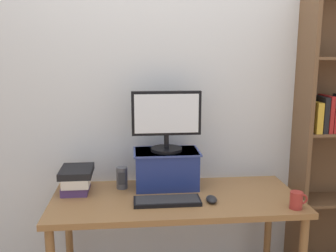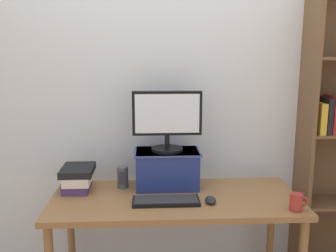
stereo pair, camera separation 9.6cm
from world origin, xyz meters
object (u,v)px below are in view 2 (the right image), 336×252
at_px(desk_speaker, 123,177).
at_px(coffee_mug, 297,202).
at_px(computer_mouse, 211,200).
at_px(computer_monitor, 167,119).
at_px(desk, 175,207).
at_px(keyboard, 166,201).
at_px(book_stack, 78,178).
at_px(riser_box, 167,168).

bearing_deg(desk_speaker, coffee_mug, -22.77).
bearing_deg(computer_mouse, computer_monitor, 130.46).
bearing_deg(coffee_mug, desk, 159.93).
height_order(keyboard, desk_speaker, desk_speaker).
bearing_deg(computer_mouse, keyboard, 177.06).
bearing_deg(keyboard, desk, 56.90).
height_order(desk, coffee_mug, coffee_mug).
bearing_deg(computer_mouse, desk, 152.04).
bearing_deg(coffee_mug, book_stack, 163.07).
bearing_deg(desk_speaker, book_stack, -174.38).
bearing_deg(coffee_mug, desk_speaker, 157.23).
bearing_deg(computer_mouse, desk_speaker, 152.11).
relative_size(desk, computer_mouse, 14.78).
height_order(computer_monitor, desk_speaker, computer_monitor).
height_order(keyboard, book_stack, book_stack).
height_order(book_stack, desk_speaker, book_stack).
xyz_separation_m(riser_box, coffee_mug, (0.71, -0.43, -0.08)).
distance_m(computer_monitor, keyboard, 0.53).
relative_size(desk, desk_speaker, 10.65).
bearing_deg(desk, keyboard, -123.10).
bearing_deg(desk_speaker, desk, -27.85).
bearing_deg(keyboard, computer_mouse, -2.94).
bearing_deg(desk, coffee_mug, -20.07).
bearing_deg(desk, computer_mouse, -27.96).
relative_size(computer_mouse, desk_speaker, 0.72).
bearing_deg(computer_mouse, book_stack, 162.73).
height_order(computer_monitor, computer_mouse, computer_monitor).
distance_m(desk, computer_monitor, 0.57).
height_order(riser_box, coffee_mug, riser_box).
xyz_separation_m(desk, computer_mouse, (0.21, -0.11, 0.09)).
bearing_deg(desk_speaker, keyboard, -44.82).
height_order(desk, riser_box, riser_box).
bearing_deg(keyboard, desk_speaker, 135.18).
distance_m(desk, computer_mouse, 0.25).
distance_m(keyboard, coffee_mug, 0.75).
relative_size(coffee_mug, desk_speaker, 0.73).
height_order(desk, computer_monitor, computer_monitor).
bearing_deg(book_stack, computer_monitor, 2.95).
relative_size(desk, coffee_mug, 14.62).
xyz_separation_m(keyboard, book_stack, (-0.56, 0.24, 0.07)).
relative_size(keyboard, computer_mouse, 3.85).
bearing_deg(keyboard, riser_box, 85.66).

